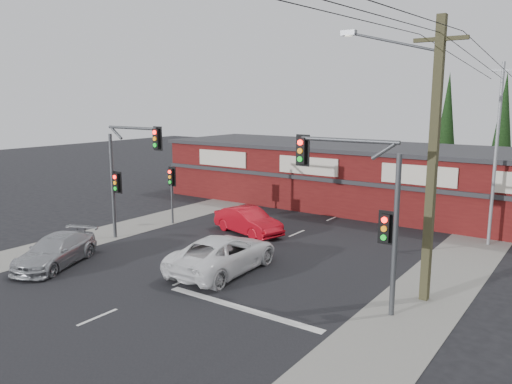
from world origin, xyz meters
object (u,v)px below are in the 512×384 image
Objects in this scene: red_sedan at (248,221)px; utility_pole at (429,153)px; silver_suv at (55,251)px; white_suv at (224,253)px; shop_building at (349,174)px.

utility_pole is at bearing -94.15° from red_sedan.
utility_pole reaches higher than red_sedan.
utility_pole is (14.33, 5.49, 4.73)m from silver_suv.
white_suv reaches higher than red_sedan.
silver_suv is 16.05m from utility_pole.
shop_building reaches higher than silver_suv.
shop_building is 17.15m from utility_pole.
shop_building is 2.73× the size of utility_pole.
utility_pole is at bearing -170.14° from white_suv.
white_suv reaches higher than silver_suv.
shop_building is at bearing 8.74° from red_sedan.
silver_suv is 0.17× the size of shop_building.
shop_building is (-1.53, 15.78, 1.36)m from white_suv.
white_suv is 1.22× the size of silver_suv.
white_suv is 7.48m from silver_suv.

